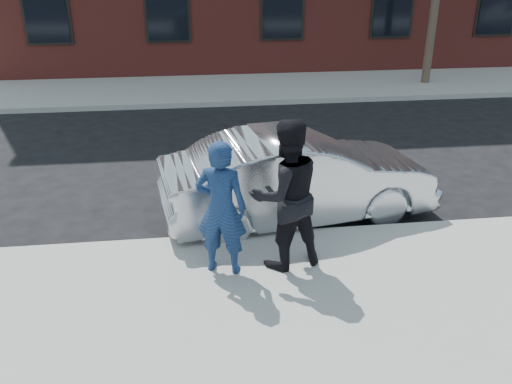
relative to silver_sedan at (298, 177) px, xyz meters
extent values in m
plane|color=black|center=(1.44, -2.30, -0.73)|extent=(100.00, 100.00, 0.00)
cube|color=gray|center=(1.44, -2.55, -0.66)|extent=(50.00, 3.50, 0.15)
cube|color=#999691|center=(1.44, -0.75, -0.66)|extent=(50.00, 0.10, 0.15)
cube|color=gray|center=(1.44, 8.95, -0.66)|extent=(50.00, 3.50, 0.15)
cube|color=#999691|center=(1.44, 7.15, -0.66)|extent=(50.00, 0.10, 0.15)
cube|color=black|center=(-6.06, 10.64, 1.47)|extent=(1.30, 0.06, 1.70)
cube|color=black|center=(5.34, 10.64, 1.47)|extent=(1.30, 0.06, 1.70)
cylinder|color=#3A2B22|center=(5.94, 8.70, 1.52)|extent=(0.26, 0.26, 4.20)
imported|color=#B7BABF|center=(0.00, 0.00, 0.00)|extent=(4.63, 2.21, 1.47)
imported|color=navy|center=(-1.36, -1.69, 0.34)|extent=(0.78, 0.62, 1.85)
cube|color=black|center=(-1.34, -1.46, 0.63)|extent=(0.10, 0.14, 0.08)
imported|color=black|center=(-0.51, -1.63, 0.45)|extent=(1.18, 1.02, 2.07)
cube|color=black|center=(-0.70, -1.49, 0.48)|extent=(0.12, 0.15, 0.06)
camera|label=1|loc=(-1.70, -7.98, 3.41)|focal=38.00mm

